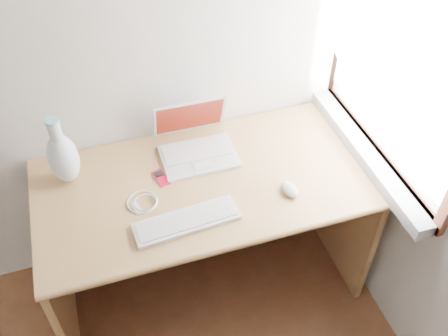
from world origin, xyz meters
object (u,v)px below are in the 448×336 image
object	(u,v)px
desk	(201,200)
vase	(63,157)
external_keyboard	(187,221)
laptop	(196,143)

from	to	relation	value
desk	vase	distance (m)	0.66
vase	external_keyboard	bearing A→B (deg)	-42.88
laptop	vase	xyz separation A→B (m)	(-0.57, -0.00, 0.08)
laptop	vase	world-z (taller)	vase
desk	vase	size ratio (longest dim) A/B	4.42
desk	external_keyboard	distance (m)	0.39
desk	laptop	distance (m)	0.29
desk	external_keyboard	bearing A→B (deg)	-114.54
external_keyboard	desk	bearing A→B (deg)	61.45
desk	external_keyboard	world-z (taller)	external_keyboard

